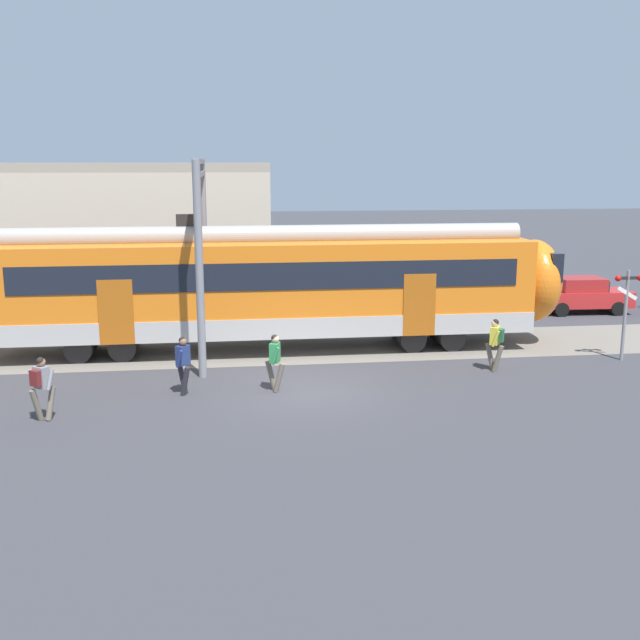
# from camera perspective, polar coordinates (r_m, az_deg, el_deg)

# --- Properties ---
(ground_plane) EXTENTS (160.00, 160.00, 0.00)m
(ground_plane) POSITION_cam_1_polar(r_m,az_deg,el_deg) (21.44, -1.29, -5.51)
(ground_plane) COLOR #38383D
(pedestrian_grey) EXTENTS (0.67, 0.53, 1.67)m
(pedestrian_grey) POSITION_cam_1_polar(r_m,az_deg,el_deg) (20.09, -20.48, -4.54)
(pedestrian_grey) COLOR #6B6051
(pedestrian_grey) RESTS_ON ground
(pedestrian_navy) EXTENTS (0.46, 0.67, 1.67)m
(pedestrian_navy) POSITION_cam_1_polar(r_m,az_deg,el_deg) (21.31, -10.39, -3.11)
(pedestrian_navy) COLOR #28282D
(pedestrian_navy) RESTS_ON ground
(pedestrian_green) EXTENTS (0.59, 0.64, 1.67)m
(pedestrian_green) POSITION_cam_1_polar(r_m,az_deg,el_deg) (21.30, -3.45, -2.95)
(pedestrian_green) COLOR #6B6051
(pedestrian_green) RESTS_ON ground
(pedestrian_yellow) EXTENTS (0.55, 0.67, 1.67)m
(pedestrian_yellow) POSITION_cam_1_polar(r_m,az_deg,el_deg) (23.94, 13.22, -1.51)
(pedestrian_yellow) COLOR #6B6051
(pedestrian_yellow) RESTS_ON ground
(parked_car_red) EXTENTS (4.06, 1.88, 1.54)m
(parked_car_red) POSITION_cam_1_polar(r_m,az_deg,el_deg) (34.43, 19.35, 1.82)
(parked_car_red) COLOR #B22323
(parked_car_red) RESTS_ON ground
(catenary_gantry) EXTENTS (0.24, 6.64, 6.53)m
(catenary_gantry) POSITION_cam_1_polar(r_m,az_deg,el_deg) (25.55, -9.04, 7.04)
(catenary_gantry) COLOR gray
(catenary_gantry) RESTS_ON ground
(crossing_signal) EXTENTS (0.96, 0.22, 3.00)m
(crossing_signal) POSITION_cam_1_polar(r_m,az_deg,el_deg) (26.34, 22.32, 1.38)
(crossing_signal) COLOR gray
(crossing_signal) RESTS_ON ground
(background_building) EXTENTS (15.11, 5.00, 9.20)m
(background_building) POSITION_cam_1_polar(r_m,az_deg,el_deg) (35.61, -16.32, 6.28)
(background_building) COLOR beige
(background_building) RESTS_ON ground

